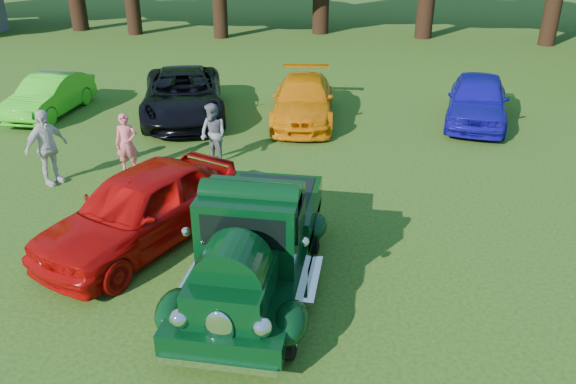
% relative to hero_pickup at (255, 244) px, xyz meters
% --- Properties ---
extents(ground, '(120.00, 120.00, 0.00)m').
position_rel_hero_pickup_xyz_m(ground, '(-0.59, 0.74, -0.84)').
color(ground, '#234510').
rests_on(ground, ground).
extents(hero_pickup, '(2.32, 4.99, 1.95)m').
position_rel_hero_pickup_xyz_m(hero_pickup, '(0.00, 0.00, 0.00)').
color(hero_pickup, black).
rests_on(hero_pickup, ground).
extents(red_convertible, '(3.49, 5.01, 1.58)m').
position_rel_hero_pickup_xyz_m(red_convertible, '(-2.55, 1.09, -0.05)').
color(red_convertible, '#AC0907').
rests_on(red_convertible, ground).
extents(back_car_lime, '(1.41, 3.98, 1.31)m').
position_rel_hero_pickup_xyz_m(back_car_lime, '(-8.99, 8.66, -0.19)').
color(back_car_lime, green).
rests_on(back_car_lime, ground).
extents(back_car_black, '(4.18, 6.08, 1.54)m').
position_rel_hero_pickup_xyz_m(back_car_black, '(-4.44, 9.10, -0.07)').
color(back_car_black, black).
rests_on(back_car_black, ground).
extents(back_car_orange, '(2.39, 4.92, 1.38)m').
position_rel_hero_pickup_xyz_m(back_car_orange, '(-0.47, 9.42, -0.16)').
color(back_car_orange, orange).
rests_on(back_car_orange, ground).
extents(back_car_blue, '(2.47, 4.76, 1.55)m').
position_rel_hero_pickup_xyz_m(back_car_blue, '(5.09, 10.12, -0.07)').
color(back_car_blue, '#140E9F').
rests_on(back_car_blue, ground).
extents(spectator_pink, '(0.65, 0.52, 1.56)m').
position_rel_hero_pickup_xyz_m(spectator_pink, '(-4.37, 4.48, -0.07)').
color(spectator_pink, '#DB5A66').
rests_on(spectator_pink, ground).
extents(spectator_grey, '(1.00, 0.95, 1.64)m').
position_rel_hero_pickup_xyz_m(spectator_grey, '(-2.33, 5.41, -0.03)').
color(spectator_grey, slate).
rests_on(spectator_grey, ground).
extents(spectator_white, '(0.89, 1.21, 1.90)m').
position_rel_hero_pickup_xyz_m(spectator_white, '(-5.95, 3.45, 0.11)').
color(spectator_white, beige).
rests_on(spectator_white, ground).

